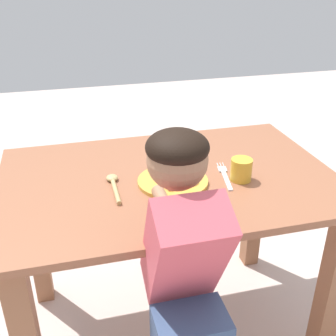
{
  "coord_description": "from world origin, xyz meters",
  "views": [
    {
      "loc": [
        -0.34,
        -1.29,
        1.46
      ],
      "look_at": [
        0.0,
        0.02,
        0.78
      ],
      "focal_mm": 44.13,
      "sensor_mm": 36.0,
      "label": 1
    }
  ],
  "objects_px": {
    "plate": "(175,180)",
    "fork": "(225,176)",
    "drinking_cup": "(241,170)",
    "person": "(185,308)",
    "spoon": "(114,185)"
  },
  "relations": [
    {
      "from": "plate",
      "to": "drinking_cup",
      "type": "distance_m",
      "value": 0.24
    },
    {
      "from": "plate",
      "to": "fork",
      "type": "height_order",
      "value": "plate"
    },
    {
      "from": "spoon",
      "to": "person",
      "type": "bearing_deg",
      "value": -162.78
    },
    {
      "from": "plate",
      "to": "fork",
      "type": "distance_m",
      "value": 0.19
    },
    {
      "from": "person",
      "to": "drinking_cup",
      "type": "bearing_deg",
      "value": 49.69
    },
    {
      "from": "fork",
      "to": "drinking_cup",
      "type": "distance_m",
      "value": 0.07
    },
    {
      "from": "person",
      "to": "spoon",
      "type": "bearing_deg",
      "value": 107.17
    },
    {
      "from": "fork",
      "to": "spoon",
      "type": "distance_m",
      "value": 0.4
    },
    {
      "from": "plate",
      "to": "drinking_cup",
      "type": "relative_size",
      "value": 3.09
    },
    {
      "from": "drinking_cup",
      "to": "person",
      "type": "distance_m",
      "value": 0.53
    },
    {
      "from": "fork",
      "to": "drinking_cup",
      "type": "bearing_deg",
      "value": -117.3
    },
    {
      "from": "plate",
      "to": "spoon",
      "type": "xyz_separation_m",
      "value": [
        -0.21,
        0.03,
        -0.01
      ]
    },
    {
      "from": "plate",
      "to": "person",
      "type": "distance_m",
      "value": 0.45
    },
    {
      "from": "fork",
      "to": "person",
      "type": "height_order",
      "value": "person"
    },
    {
      "from": "fork",
      "to": "person",
      "type": "relative_size",
      "value": 0.2
    }
  ]
}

